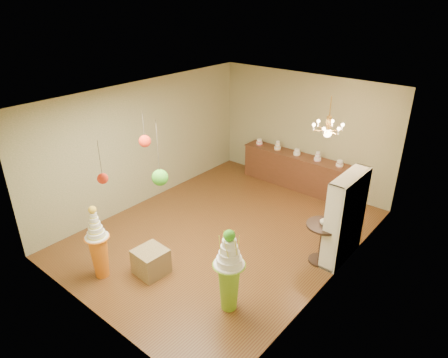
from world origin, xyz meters
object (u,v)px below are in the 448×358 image
Objects in this scene: pedestal_green at (229,276)px; sideboard at (295,170)px; pedestal_orange at (99,250)px; round_table at (322,238)px.

pedestal_green is 0.50× the size of sideboard.
pedestal_green is 2.51m from pedestal_orange.
pedestal_green reaches higher than pedestal_orange.
pedestal_orange is 4.19m from round_table.
sideboard is (-1.51, 4.69, -0.18)m from pedestal_green.
sideboard is 3.32m from round_table.
pedestal_green is at bearing -72.11° from sideboard.
pedestal_orange is at bearing -159.77° from pedestal_green.
pedestal_green reaches higher than round_table.
pedestal_orange is (-2.35, -0.87, -0.09)m from pedestal_green.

